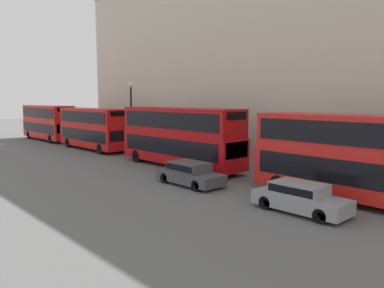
# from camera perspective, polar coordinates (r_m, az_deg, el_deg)

# --- Properties ---
(bus_leading) EXTENTS (2.59, 10.26, 4.37)m
(bus_leading) POSITION_cam_1_polar(r_m,az_deg,el_deg) (20.15, 23.38, -1.50)
(bus_leading) COLOR red
(bus_leading) RESTS_ON ground
(bus_second_in_queue) EXTENTS (2.59, 11.27, 4.47)m
(bus_second_in_queue) POSITION_cam_1_polar(r_m,az_deg,el_deg) (28.07, -1.88, 1.42)
(bus_second_in_queue) COLOR #B20C0F
(bus_second_in_queue) RESTS_ON ground
(bus_third_in_queue) EXTENTS (2.59, 10.03, 4.17)m
(bus_third_in_queue) POSITION_cam_1_polar(r_m,az_deg,el_deg) (39.14, -14.82, 2.53)
(bus_third_in_queue) COLOR red
(bus_third_in_queue) RESTS_ON ground
(bus_trailing) EXTENTS (2.59, 10.20, 4.31)m
(bus_trailing) POSITION_cam_1_polar(r_m,az_deg,el_deg) (49.58, -21.10, 3.26)
(bus_trailing) COLOR red
(bus_trailing) RESTS_ON ground
(car_dark_sedan) EXTENTS (1.76, 4.32, 1.36)m
(car_dark_sedan) POSITION_cam_1_polar(r_m,az_deg,el_deg) (17.88, 16.14, -7.73)
(car_dark_sedan) COLOR gray
(car_dark_sedan) RESTS_ON ground
(car_hatchback) EXTENTS (1.85, 4.37, 1.38)m
(car_hatchback) POSITION_cam_1_polar(r_m,az_deg,el_deg) (22.52, -0.37, -4.41)
(car_hatchback) COLOR #47474C
(car_hatchback) RESTS_ON ground
(street_lamp) EXTENTS (0.44, 0.44, 6.64)m
(street_lamp) POSITION_cam_1_polar(r_m,az_deg,el_deg) (36.02, -9.26, 5.16)
(street_lamp) COLOR black
(street_lamp) RESTS_ON ground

